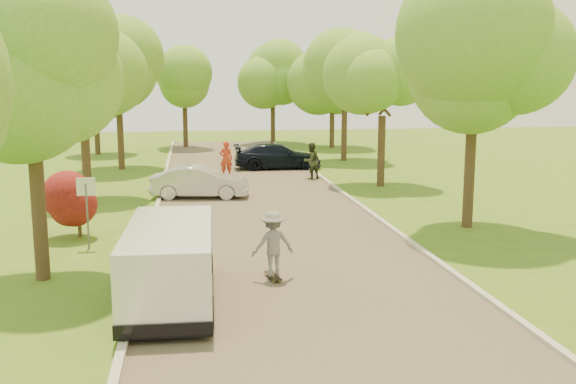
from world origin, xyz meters
TOP-DOWN VIEW (x-y plane):
  - ground at (0.00, 0.00)m, footprint 100.00×100.00m
  - road at (0.00, 8.00)m, footprint 8.00×60.00m
  - curb_left at (-4.05, 8.00)m, footprint 0.18×60.00m
  - curb_right at (4.05, 8.00)m, footprint 0.18×60.00m
  - street_sign at (-5.80, 4.00)m, footprint 0.55×0.06m
  - red_shrub at (-6.30, 5.50)m, footprint 1.70×1.70m
  - tree_l_mida at (-6.30, 1.00)m, footprint 4.71×4.60m
  - tree_l_midb at (-6.81, 12.00)m, footprint 4.30×4.20m
  - tree_l_far at (-6.39, 22.00)m, footprint 4.92×4.80m
  - tree_r_mida at (7.02, 5.00)m, footprint 5.13×5.00m
  - tree_r_midb at (6.60, 14.00)m, footprint 4.51×4.40m
  - tree_r_far at (7.23, 24.00)m, footprint 5.33×5.20m
  - tree_bg_a at (-8.78, 30.00)m, footprint 5.12×5.00m
  - tree_bg_b at (8.22, 32.00)m, footprint 5.12×5.00m
  - tree_bg_c at (-2.79, 34.00)m, footprint 4.92×4.80m
  - tree_bg_d at (4.22, 36.00)m, footprint 5.12×5.00m
  - minivan at (-3.20, -1.31)m, footprint 2.06×4.91m
  - silver_sedan at (-2.30, 12.09)m, footprint 4.35×2.01m
  - dark_sedan at (2.30, 20.82)m, footprint 5.04×2.10m
  - longboard at (-0.67, 0.07)m, footprint 0.38×0.89m
  - skateboarder at (-0.67, 0.07)m, footprint 1.18×0.80m
  - person_striped at (-0.81, 18.23)m, footprint 0.69×0.46m
  - person_olive at (3.47, 16.63)m, footprint 1.16×1.08m

SIDE VIEW (x-z plane):
  - ground at x=0.00m, z-range 0.00..0.00m
  - road at x=0.00m, z-range 0.00..0.01m
  - curb_left at x=-4.05m, z-range 0.00..0.12m
  - curb_right at x=4.05m, z-range 0.00..0.12m
  - longboard at x=-0.67m, z-range 0.04..0.14m
  - silver_sedan at x=-2.30m, z-range 0.00..1.38m
  - dark_sedan at x=2.30m, z-range 0.00..1.45m
  - person_striped at x=-0.81m, z-range 0.00..1.88m
  - person_olive at x=3.47m, z-range 0.00..1.89m
  - skateboarder at x=-0.67m, z-range 0.11..1.79m
  - minivan at x=-3.20m, z-range 0.05..1.86m
  - red_shrub at x=-6.30m, z-range 0.12..2.07m
  - street_sign at x=-5.80m, z-range 0.48..2.65m
  - tree_l_midb at x=-6.81m, z-range 1.28..7.89m
  - tree_r_midb at x=6.60m, z-range 1.38..8.38m
  - tree_bg_c at x=-2.79m, z-range 1.35..8.69m
  - tree_l_mida at x=-6.30m, z-range 1.48..8.87m
  - tree_bg_a at x=-8.78m, z-range 1.45..9.18m
  - tree_bg_d at x=4.22m, z-range 1.45..9.18m
  - tree_l_far at x=-6.39m, z-range 1.57..9.36m
  - tree_r_mida at x=7.02m, z-range 1.56..9.51m
  - tree_bg_b at x=8.22m, z-range 1.56..9.51m
  - tree_r_far at x=7.23m, z-range 1.66..10.00m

